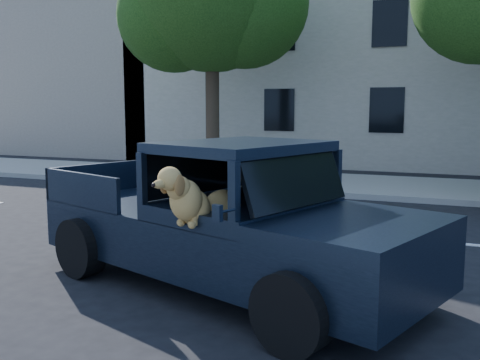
# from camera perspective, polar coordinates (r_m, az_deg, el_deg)

# --- Properties ---
(ground) EXTENTS (120.00, 120.00, 0.00)m
(ground) POSITION_cam_1_polar(r_m,az_deg,el_deg) (7.39, -6.28, -10.42)
(ground) COLOR black
(ground) RESTS_ON ground
(far_sidewalk) EXTENTS (60.00, 4.00, 0.15)m
(far_sidewalk) POSITION_cam_1_polar(r_m,az_deg,el_deg) (15.88, 9.66, -0.40)
(far_sidewalk) COLOR gray
(far_sidewalk) RESTS_ON ground
(lane_stripes) EXTENTS (21.60, 0.14, 0.01)m
(lane_stripes) POSITION_cam_1_polar(r_m,az_deg,el_deg) (9.93, 13.69, -5.81)
(lane_stripes) COLOR silver
(lane_stripes) RESTS_ON ground
(building_main) EXTENTS (26.00, 6.00, 9.00)m
(building_main) POSITION_cam_1_polar(r_m,az_deg,el_deg) (22.77, 21.64, 12.77)
(building_main) COLOR beige
(building_main) RESTS_ON ground
(building_left) EXTENTS (12.00, 6.00, 8.00)m
(building_left) POSITION_cam_1_polar(r_m,az_deg,el_deg) (29.22, -17.20, 10.75)
(building_left) COLOR tan
(building_left) RESTS_ON ground
(pickup_truck) EXTENTS (5.64, 3.66, 1.88)m
(pickup_truck) POSITION_cam_1_polar(r_m,az_deg,el_deg) (6.91, -2.11, -6.15)
(pickup_truck) COLOR black
(pickup_truck) RESTS_ON ground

